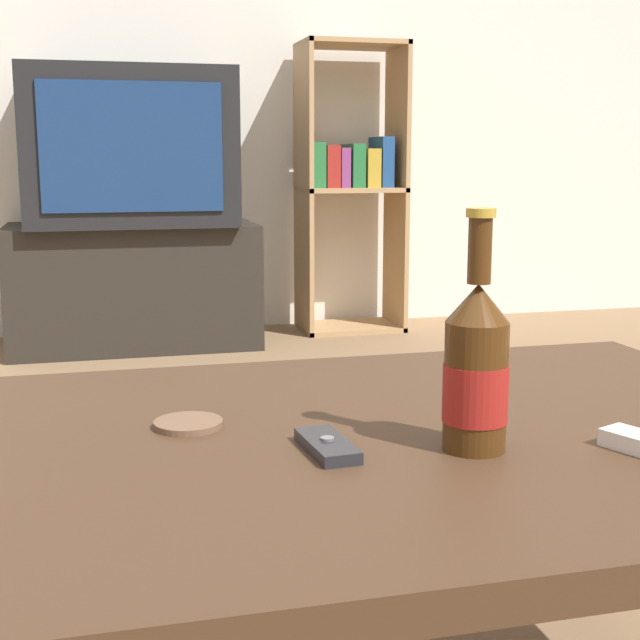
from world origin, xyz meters
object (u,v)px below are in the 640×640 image
at_px(television, 129,148).
at_px(cell_phone, 327,446).
at_px(tv_stand, 134,285).
at_px(beer_bottle, 476,369).
at_px(bookshelf, 350,181).

relative_size(television, cell_phone, 7.18).
xyz_separation_m(tv_stand, beer_bottle, (0.24, -2.79, 0.29)).
bearing_deg(tv_stand, television, -90.00).
xyz_separation_m(bookshelf, cell_phone, (-0.87, -2.87, -0.21)).
bearing_deg(beer_bottle, cell_phone, 168.82).
distance_m(tv_stand, television, 0.55).
bearing_deg(cell_phone, bookshelf, 68.69).
bearing_deg(cell_phone, television, 87.25).
xyz_separation_m(tv_stand, cell_phone, (0.08, -2.76, 0.20)).
height_order(television, cell_phone, television).
distance_m(television, beer_bottle, 2.81).
xyz_separation_m(beer_bottle, cell_phone, (-0.16, 0.03, -0.09)).
relative_size(bookshelf, cell_phone, 11.17).
bearing_deg(television, bookshelf, 6.81).
relative_size(tv_stand, television, 1.23).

